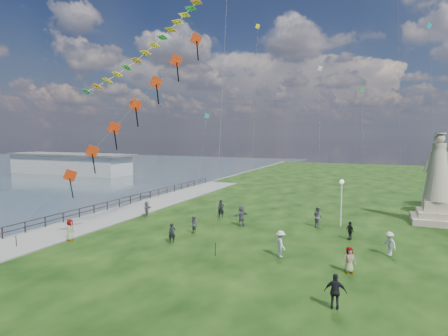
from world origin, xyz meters
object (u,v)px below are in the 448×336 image
at_px(statue, 437,189).
at_px(person_5, 147,209).
at_px(lamppost, 342,193).
at_px(person_0, 172,233).
at_px(person_1, 194,225).
at_px(pier_pavilion, 70,163).
at_px(person_6, 221,209).
at_px(person_9, 350,230).
at_px(person_11, 241,216).
at_px(person_10, 70,230).
at_px(person_4, 349,260).
at_px(person_7, 318,217).
at_px(person_3, 335,292).
at_px(person_2, 281,244).
at_px(person_8, 389,244).

bearing_deg(statue, person_5, -163.37).
relative_size(lamppost, person_5, 2.69).
height_order(lamppost, person_0, lamppost).
xyz_separation_m(person_0, person_1, (0.27, 3.01, -0.01)).
distance_m(pier_pavilion, person_0, 61.06).
relative_size(person_6, person_9, 1.23).
bearing_deg(person_11, person_10, -22.43).
height_order(person_4, person_5, person_5).
bearing_deg(person_0, statue, -1.77).
distance_m(statue, person_7, 11.53).
bearing_deg(person_11, person_4, 75.49).
bearing_deg(person_7, person_0, 87.82).
distance_m(person_1, person_11, 4.83).
bearing_deg(person_6, person_7, -15.75).
xyz_separation_m(person_1, person_6, (-0.26, 6.25, 0.15)).
xyz_separation_m(person_1, person_3, (12.39, -9.35, 0.12)).
xyz_separation_m(person_5, person_11, (9.97, 0.19, 0.14)).
relative_size(pier_pavilion, person_6, 16.88).
xyz_separation_m(person_1, person_7, (9.07, 6.37, 0.16)).
xyz_separation_m(person_10, person_11, (10.50, 9.62, 0.08)).
xyz_separation_m(statue, person_7, (-9.82, -5.61, -2.25)).
height_order(person_2, person_8, person_2).
distance_m(person_4, person_6, 16.55).
bearing_deg(person_2, lamppost, -54.90).
relative_size(lamppost, person_0, 2.83).
relative_size(statue, person_11, 4.50).
bearing_deg(statue, person_0, -142.68).
height_order(pier_pavilion, person_4, pier_pavilion).
bearing_deg(person_7, lamppost, -111.96).
bearing_deg(statue, person_9, -128.59).
relative_size(pier_pavilion, person_5, 19.16).
xyz_separation_m(person_2, person_8, (6.73, 3.13, -0.07)).
bearing_deg(person_1, person_8, 22.53).
height_order(pier_pavilion, person_2, pier_pavilion).
height_order(lamppost, person_6, lamppost).
distance_m(person_5, person_11, 9.97).
distance_m(person_2, person_7, 9.33).
xyz_separation_m(person_3, person_8, (2.43, 9.57, -0.05)).
height_order(lamppost, person_1, lamppost).
relative_size(statue, person_10, 4.94).
relative_size(person_0, person_2, 0.85).
bearing_deg(person_7, person_9, 175.54).
height_order(person_5, person_7, person_7).
height_order(person_0, person_6, person_6).
relative_size(person_5, person_8, 0.97).
relative_size(pier_pavilion, lamppost, 7.13).
bearing_deg(lamppost, person_10, -145.48).
relative_size(person_3, person_7, 0.96).
bearing_deg(person_3, person_0, -31.55).
xyz_separation_m(person_1, person_10, (-7.79, -5.63, 0.11)).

